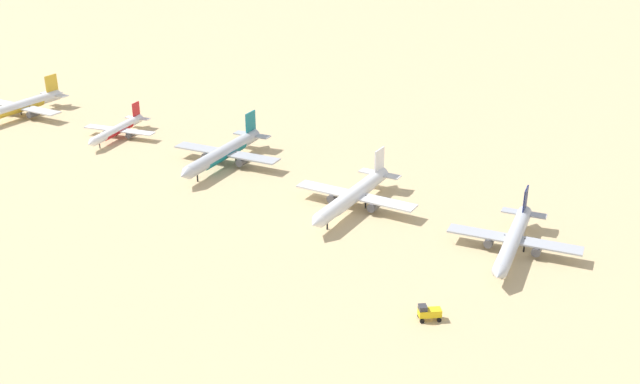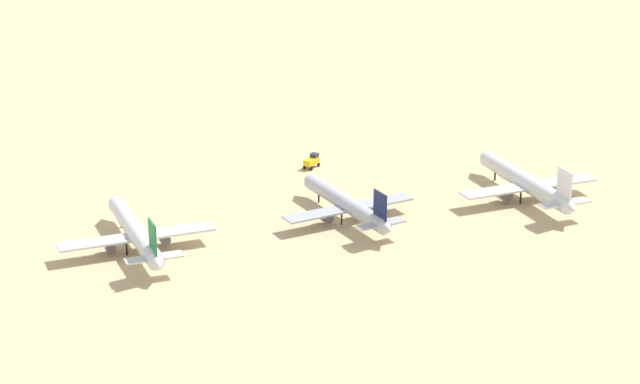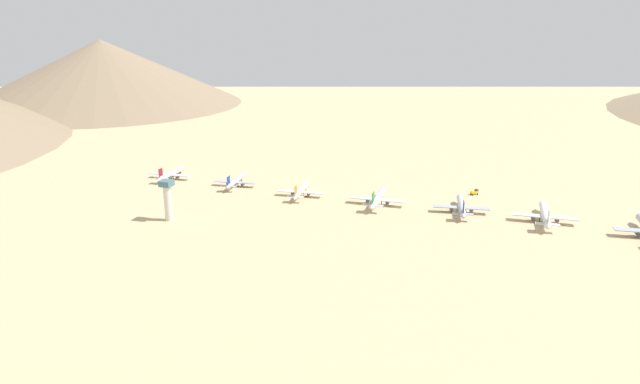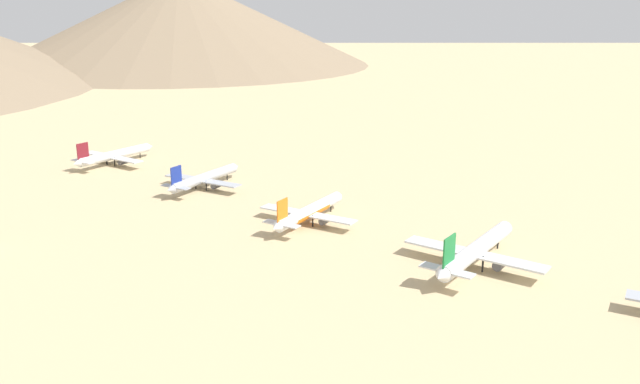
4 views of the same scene
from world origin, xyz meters
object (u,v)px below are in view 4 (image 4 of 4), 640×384
Objects in this scene: parked_jet_5 at (476,250)px; parked_jet_6 at (309,211)px; parked_jet_8 at (114,155)px; parked_jet_7 at (204,178)px.

parked_jet_5 is 55.29m from parked_jet_6.
parked_jet_5 reaches higher than parked_jet_8.
parked_jet_7 is (7.64, 54.31, 0.01)m from parked_jet_6.
parked_jet_7 is 56.44m from parked_jet_8.
parked_jet_7 is (8.73, 109.59, -0.66)m from parked_jet_5.
parked_jet_6 is at bearing -95.31° from parked_jet_8.
parked_jet_7 is at bearing 81.99° from parked_jet_6.
parked_jet_6 is 0.99× the size of parked_jet_8.
parked_jet_8 is at bearing 84.69° from parked_jet_6.
parked_jet_5 is 1.16× the size of parked_jet_6.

